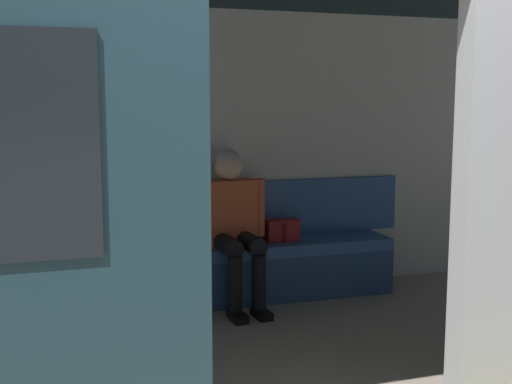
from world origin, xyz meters
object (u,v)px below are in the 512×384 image
object	(u,v)px
train_car	(230,94)
bench_seat	(202,261)
handbag	(282,230)
grab_pole_door	(193,198)
book	(174,245)
person_seated	(233,218)

from	to	relation	value
train_car	bench_seat	xyz separation A→B (m)	(-0.08, -1.09, -1.23)
bench_seat	handbag	xyz separation A→B (m)	(-0.65, -0.04, 0.19)
handbag	grab_pole_door	size ratio (longest dim) A/B	0.12
train_car	handbag	distance (m)	1.69
bench_seat	grab_pole_door	world-z (taller)	grab_pole_door
grab_pole_door	book	bearing A→B (deg)	-98.33
handbag	bench_seat	bearing A→B (deg)	3.15
handbag	grab_pole_door	xyz separation A→B (m)	(1.13, 1.92, 0.57)
train_car	person_seated	size ratio (longest dim) A/B	5.44
bench_seat	person_seated	size ratio (longest dim) A/B	2.59
train_car	grab_pole_door	distance (m)	1.00
bench_seat	book	distance (m)	0.24
book	grab_pole_door	size ratio (longest dim) A/B	0.10
bench_seat	handbag	bearing A→B (deg)	-176.85
handbag	book	distance (m)	0.84
handbag	book	xyz separation A→B (m)	(0.84, -0.05, -0.07)
book	person_seated	bearing A→B (deg)	163.52
bench_seat	person_seated	world-z (taller)	person_seated
grab_pole_door	person_seated	bearing A→B (deg)	-111.05
train_car	bench_seat	size ratio (longest dim) A/B	2.10
train_car	person_seated	bearing A→B (deg)	-106.40
person_seated	grab_pole_door	bearing A→B (deg)	68.95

